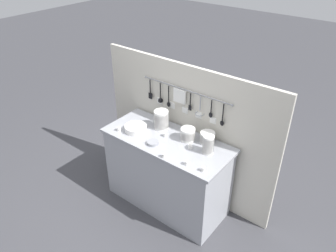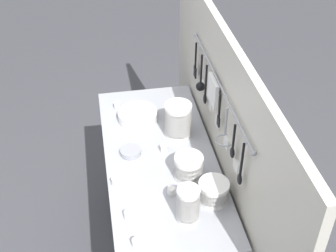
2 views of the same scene
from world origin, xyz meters
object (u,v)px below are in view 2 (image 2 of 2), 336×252
at_px(bowl_stack_tall_left, 189,167).
at_px(cup_back_left, 128,215).
at_px(cup_edge_near, 171,191).
at_px(cup_front_left, 136,243).
at_px(plate_stack, 138,116).
at_px(cup_centre, 115,181).
at_px(cup_by_caddy, 117,105).
at_px(bowl_stack_back_corner, 188,205).
at_px(bowl_stack_nested_right, 178,120).
at_px(steel_mixing_bowl, 131,152).
at_px(cup_edge_far, 164,148).
at_px(bowl_stack_short_front, 214,191).

height_order(bowl_stack_tall_left, cup_back_left, bowl_stack_tall_left).
height_order(cup_back_left, cup_edge_near, same).
bearing_deg(cup_front_left, plate_stack, 172.48).
bearing_deg(cup_edge_near, plate_stack, -172.22).
xyz_separation_m(plate_stack, cup_centre, (0.54, -0.19, -0.01)).
relative_size(cup_by_caddy, cup_centre, 1.00).
height_order(bowl_stack_tall_left, bowl_stack_back_corner, bowl_stack_back_corner).
xyz_separation_m(cup_by_caddy, cup_centre, (0.68, -0.07, 0.00)).
xyz_separation_m(bowl_stack_nested_right, cup_centre, (0.36, -0.40, -0.08)).
distance_m(steel_mixing_bowl, cup_back_left, 0.47).
bearing_deg(steel_mixing_bowl, bowl_stack_tall_left, 49.94).
bearing_deg(cup_back_left, cup_front_left, 6.09).
bearing_deg(bowl_stack_tall_left, bowl_stack_back_corner, -12.62).
distance_m(cup_back_left, cup_edge_near, 0.26).
bearing_deg(bowl_stack_back_corner, cup_back_left, -100.71).
bearing_deg(cup_edge_far, bowl_stack_tall_left, 22.66).
relative_size(cup_by_caddy, cup_front_left, 1.00).
height_order(bowl_stack_nested_right, cup_by_caddy, bowl_stack_nested_right).
relative_size(plate_stack, cup_back_left, 5.50).
distance_m(plate_stack, cup_centre, 0.57).
height_order(bowl_stack_nested_right, cup_front_left, bowl_stack_nested_right).
bearing_deg(cup_back_left, cup_edge_far, 151.05).
relative_size(bowl_stack_back_corner, plate_stack, 0.81).
bearing_deg(bowl_stack_tall_left, bowl_stack_short_front, 25.58).
bearing_deg(bowl_stack_nested_right, cup_centre, -48.44).
xyz_separation_m(cup_by_caddy, cup_edge_near, (0.80, 0.20, 0.00)).
bearing_deg(bowl_stack_tall_left, cup_by_caddy, -155.40).
bearing_deg(bowl_stack_tall_left, cup_edge_far, -157.34).
distance_m(bowl_stack_tall_left, cup_edge_far, 0.25).
bearing_deg(bowl_stack_nested_right, cup_by_caddy, -134.67).
relative_size(steel_mixing_bowl, cup_back_left, 2.67).
bearing_deg(cup_edge_near, bowl_stack_tall_left, 134.87).
height_order(bowl_stack_back_corner, plate_stack, bowl_stack_back_corner).
bearing_deg(plate_stack, bowl_stack_short_front, 21.59).
distance_m(plate_stack, cup_edge_near, 0.66).
distance_m(bowl_stack_nested_right, cup_by_caddy, 0.47).
height_order(steel_mixing_bowl, cup_back_left, cup_back_left).
distance_m(bowl_stack_back_corner, plate_stack, 0.85).
bearing_deg(plate_stack, cup_front_left, -7.52).
bearing_deg(cup_back_left, steel_mixing_bowl, 172.28).
distance_m(bowl_stack_short_front, cup_front_left, 0.47).
xyz_separation_m(bowl_stack_tall_left, bowl_stack_short_front, (0.18, 0.09, -0.01)).
distance_m(bowl_stack_back_corner, cup_back_left, 0.30).
height_order(steel_mixing_bowl, cup_edge_near, cup_edge_near).
height_order(bowl_stack_nested_right, cup_back_left, bowl_stack_nested_right).
bearing_deg(cup_back_left, cup_centre, -170.12).
bearing_deg(plate_stack, cup_edge_far, 18.45).
bearing_deg(cup_back_left, bowl_stack_nested_right, 148.91).
relative_size(bowl_stack_nested_right, cup_edge_near, 4.78).
relative_size(plate_stack, cup_by_caddy, 5.50).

